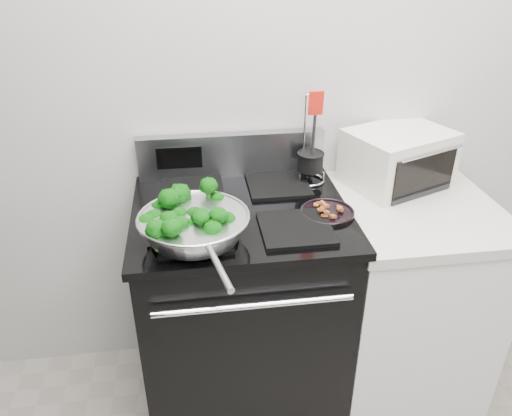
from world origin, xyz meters
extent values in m
cube|color=beige|center=(0.00, 1.75, 1.35)|extent=(4.00, 0.02, 2.70)
cube|color=black|center=(-0.30, 1.41, 0.46)|extent=(0.76, 0.66, 0.92)
cube|color=black|center=(-0.30, 1.41, 0.94)|extent=(0.79, 0.69, 0.03)
cube|color=#99999E|center=(-0.30, 1.72, 1.04)|extent=(0.76, 0.05, 0.18)
cube|color=black|center=(-0.47, 1.24, 0.96)|extent=(0.24, 0.24, 0.01)
cube|color=black|center=(-0.13, 1.24, 0.96)|extent=(0.24, 0.24, 0.01)
cube|color=black|center=(-0.47, 1.58, 0.96)|extent=(0.24, 0.24, 0.01)
cube|color=black|center=(-0.13, 1.58, 0.96)|extent=(0.24, 0.24, 0.01)
cube|color=white|center=(0.39, 1.41, 0.44)|extent=(0.60, 0.66, 0.88)
cube|color=beige|center=(0.39, 1.41, 0.90)|extent=(0.62, 0.68, 0.04)
torus|color=silver|center=(-0.47, 1.23, 1.04)|extent=(0.37, 0.37, 0.01)
cylinder|color=silver|center=(-0.41, 0.95, 1.03)|extent=(0.07, 0.22, 0.02)
cylinder|color=black|center=(0.01, 1.34, 0.95)|extent=(0.19, 0.19, 0.01)
cylinder|color=black|center=(0.00, 1.61, 1.04)|extent=(0.10, 0.10, 0.07)
cylinder|color=black|center=(0.00, 1.61, 1.12)|extent=(0.01, 0.01, 0.22)
cube|color=red|center=(0.00, 1.61, 1.28)|extent=(0.06, 0.01, 0.09)
cube|color=silver|center=(0.37, 1.61, 1.03)|extent=(0.47, 0.42, 0.23)
cube|color=black|center=(0.37, 1.45, 1.02)|extent=(0.29, 0.12, 0.16)
camera|label=1|loc=(-0.47, -0.17, 1.84)|focal=35.00mm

